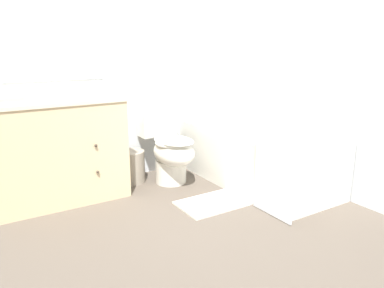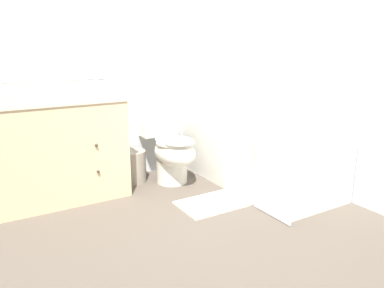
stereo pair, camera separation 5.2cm
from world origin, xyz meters
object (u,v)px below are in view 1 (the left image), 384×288
(vanity_cabinet, at_px, (59,150))
(soap_dispenser, at_px, (105,88))
(bath_mat, at_px, (214,203))
(toilet, at_px, (169,147))
(wastebasket, at_px, (131,166))
(bathtub, at_px, (255,156))
(tissue_box, at_px, (94,88))
(hand_towel_folded, at_px, (5,101))
(bath_towel_folded, at_px, (280,138))
(sink_faucet, at_px, (49,92))

(vanity_cabinet, xyz_separation_m, soap_dispenser, (0.43, 0.01, 0.48))
(vanity_cabinet, bearing_deg, soap_dispenser, 0.72)
(bath_mat, bearing_deg, vanity_cabinet, 143.44)
(toilet, relative_size, wastebasket, 2.46)
(wastebasket, bearing_deg, toilet, -29.60)
(bathtub, height_order, tissue_box, tissue_box)
(wastebasket, bearing_deg, vanity_cabinet, -173.32)
(toilet, height_order, bath_mat, toilet)
(bathtub, height_order, wastebasket, bathtub)
(soap_dispenser, height_order, hand_towel_folded, soap_dispenser)
(vanity_cabinet, relative_size, bath_mat, 1.83)
(vanity_cabinet, xyz_separation_m, wastebasket, (0.67, 0.08, -0.29))
(bath_towel_folded, relative_size, bath_mat, 0.50)
(vanity_cabinet, relative_size, tissue_box, 9.09)
(wastebasket, xyz_separation_m, bath_mat, (0.37, -0.85, -0.15))
(hand_towel_folded, bearing_deg, tissue_box, 21.94)
(vanity_cabinet, xyz_separation_m, sink_faucet, (-0.00, 0.18, 0.46))
(toilet, bearing_deg, bathtub, -32.70)
(soap_dispenser, distance_m, hand_towel_folded, 0.82)
(bathtub, xyz_separation_m, tissue_box, (-1.29, 0.70, 0.66))
(sink_faucet, height_order, hand_towel_folded, sink_faucet)
(sink_faucet, height_order, bathtub, sink_faucet)
(wastebasket, distance_m, hand_towel_folded, 1.29)
(hand_towel_folded, bearing_deg, bathtub, -10.99)
(sink_faucet, bearing_deg, soap_dispenser, -21.89)
(toilet, relative_size, bathtub, 0.47)
(vanity_cabinet, xyz_separation_m, bathtub, (1.68, -0.55, -0.18))
(vanity_cabinet, distance_m, sink_faucet, 0.49)
(hand_towel_folded, distance_m, bath_towel_folded, 2.10)
(toilet, bearing_deg, sink_faucet, 163.95)
(toilet, bearing_deg, hand_towel_folded, -178.03)
(wastebasket, distance_m, tissue_box, 0.82)
(vanity_cabinet, distance_m, bath_towel_folded, 1.83)
(hand_towel_folded, relative_size, bath_mat, 0.44)
(hand_towel_folded, bearing_deg, toilet, 1.97)
(tissue_box, bearing_deg, bathtub, -28.34)
(bathtub, distance_m, wastebasket, 1.19)
(bath_mat, bearing_deg, bathtub, 19.43)
(vanity_cabinet, height_order, sink_faucet, sink_faucet)
(hand_towel_folded, xyz_separation_m, bath_towel_folded, (1.88, -0.87, -0.34))
(bathtub, relative_size, tissue_box, 13.65)
(bath_towel_folded, bearing_deg, hand_towel_folded, 155.09)
(sink_faucet, bearing_deg, toilet, -16.05)
(toilet, distance_m, bath_towel_folded, 1.08)
(wastebasket, xyz_separation_m, tissue_box, (-0.28, 0.07, 0.76))
(wastebasket, height_order, hand_towel_folded, hand_towel_folded)
(bathtub, relative_size, hand_towel_folded, 6.29)
(bath_towel_folded, bearing_deg, vanity_cabinet, 145.93)
(sink_faucet, relative_size, wastebasket, 0.46)
(sink_faucet, height_order, bath_towel_folded, sink_faucet)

